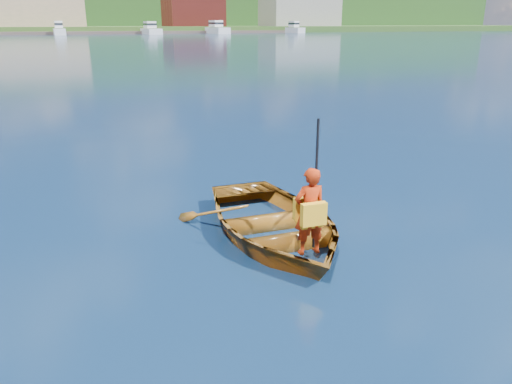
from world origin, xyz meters
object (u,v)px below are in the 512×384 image
(rowboat, at_px, (273,223))
(marina_yachts, at_px, (74,30))
(child_paddler, at_px, (310,211))
(dock, at_px, (32,33))

(rowboat, distance_m, marina_yachts, 143.71)
(child_paddler, xyz_separation_m, marina_yachts, (6.04, 144.48, 0.64))
(rowboat, height_order, child_paddler, child_paddler)
(dock, bearing_deg, rowboat, -88.36)
(child_paddler, relative_size, dock, 0.01)
(dock, bearing_deg, marina_yachts, -24.23)
(rowboat, height_order, marina_yachts, marina_yachts)
(child_paddler, xyz_separation_m, dock, (-4.35, 149.16, -0.29))
(child_paddler, height_order, marina_yachts, marina_yachts)
(child_paddler, relative_size, marina_yachts, 0.01)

